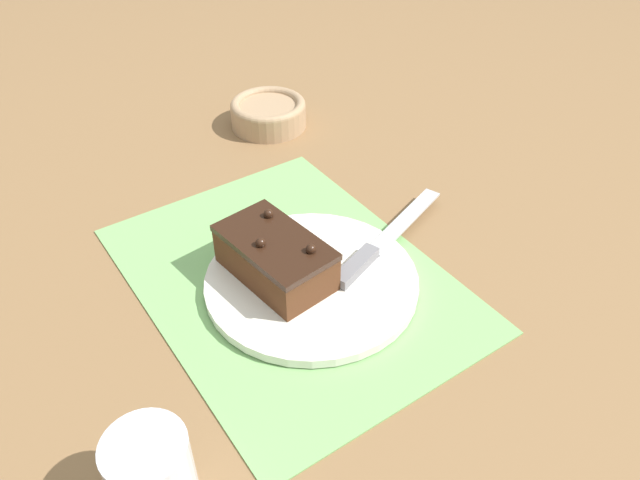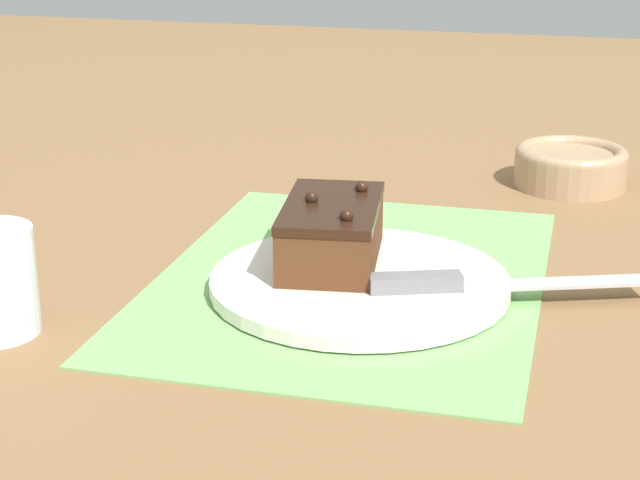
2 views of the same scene
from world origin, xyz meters
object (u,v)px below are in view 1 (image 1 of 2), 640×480
at_px(drinking_glass, 152,475).
at_px(small_bowl, 268,113).
at_px(cake_plate, 312,281).
at_px(chocolate_cake, 276,258).
at_px(serving_knife, 373,250).

xyz_separation_m(drinking_glass, small_bowl, (-0.53, 0.43, -0.02)).
height_order(drinking_glass, small_bowl, drinking_glass).
bearing_deg(cake_plate, drinking_glass, -60.21).
bearing_deg(chocolate_cake, cake_plate, 49.80).
distance_m(cake_plate, drinking_glass, 0.31).
bearing_deg(cake_plate, chocolate_cake, -130.20).
xyz_separation_m(cake_plate, drinking_glass, (0.15, -0.27, 0.03)).
bearing_deg(small_bowl, chocolate_cake, -29.41).
distance_m(chocolate_cake, drinking_glass, 0.29).
height_order(cake_plate, chocolate_cake, chocolate_cake).
bearing_deg(serving_knife, cake_plate, -113.85).
height_order(chocolate_cake, small_bowl, chocolate_cake).
height_order(cake_plate, serving_knife, serving_knife).
distance_m(cake_plate, serving_knife, 0.09).
relative_size(chocolate_cake, serving_knife, 0.65).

